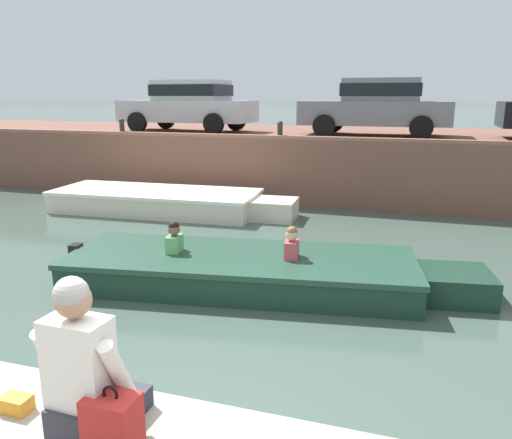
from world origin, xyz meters
TOP-DOWN VIEW (x-y plane):
  - ground_plane at (0.00, 5.00)m, footprint 400.00×400.00m
  - far_quay_wall at (0.00, 13.00)m, footprint 60.00×6.00m
  - far_wall_coping at (0.00, 10.12)m, footprint 60.00×0.24m
  - boat_moored_west_cream at (-4.09, 8.35)m, footprint 6.17×2.17m
  - motorboat_passing at (-0.42, 4.27)m, footprint 6.42×2.56m
  - car_leftmost_silver at (-5.00, 11.85)m, footprint 4.20×2.03m
  - car_left_inner_grey at (0.67, 11.86)m, footprint 4.05×2.03m
  - mooring_bollard_west at (-6.41, 10.25)m, footprint 0.15×0.15m
  - mooring_bollard_mid at (-1.66, 10.25)m, footprint 0.15×0.15m
  - person_seated_right at (0.06, -0.46)m, footprint 0.54×0.53m
  - backpack_on_ledge at (0.30, -0.57)m, footprint 0.28×0.24m
  - snack_bag at (-0.48, -0.45)m, footprint 0.18×0.12m

SIDE VIEW (x-z plane):
  - ground_plane at x=0.00m, z-range 0.00..0.00m
  - motorboat_passing at x=-0.42m, z-range -0.24..0.74m
  - boat_moored_west_cream at x=-4.09m, z-range 0.00..0.54m
  - far_quay_wall at x=0.00m, z-range 0.00..1.74m
  - snack_bag at x=-0.48m, z-range 0.95..1.05m
  - backpack_on_ledge at x=0.30m, z-range 0.92..1.32m
  - person_seated_right at x=0.06m, z-range 0.84..1.81m
  - far_wall_coping at x=0.00m, z-range 1.74..1.82m
  - mooring_bollard_west at x=-6.41m, z-range 1.76..2.21m
  - mooring_bollard_mid at x=-1.66m, z-range 1.76..2.21m
  - car_leftmost_silver at x=-5.00m, z-range 1.82..3.36m
  - car_left_inner_grey at x=0.67m, z-range 1.82..3.36m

